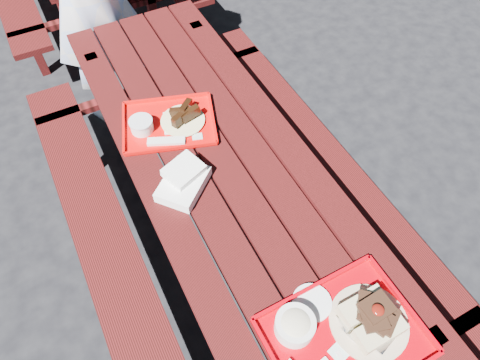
{
  "coord_description": "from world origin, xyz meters",
  "views": [
    {
      "loc": [
        -0.45,
        -1.02,
        2.18
      ],
      "look_at": [
        0.0,
        -0.15,
        0.82
      ],
      "focal_mm": 32.0,
      "sensor_mm": 36.0,
      "label": 1
    }
  ],
  "objects": [
    {
      "name": "ground",
      "position": [
        0.0,
        0.0,
        0.0
      ],
      "size": [
        60.0,
        60.0,
        0.0
      ],
      "primitive_type": "plane",
      "color": "black",
      "rests_on": "ground"
    },
    {
      "name": "picnic_table_near",
      "position": [
        -0.0,
        0.0,
        0.56
      ],
      "size": [
        1.41,
        2.4,
        0.75
      ],
      "color": "#460D0E",
      "rests_on": "ground"
    },
    {
      "name": "near_tray",
      "position": [
        0.03,
        -0.8,
        0.79
      ],
      "size": [
        0.5,
        0.42,
        0.16
      ],
      "color": "#AF000A",
      "rests_on": "picnic_table_near"
    },
    {
      "name": "far_tray",
      "position": [
        -0.13,
        0.31,
        0.77
      ],
      "size": [
        0.49,
        0.43,
        0.07
      ],
      "color": "red",
      "rests_on": "picnic_table_near"
    },
    {
      "name": "white_cloth",
      "position": [
        -0.19,
        -0.02,
        0.79
      ],
      "size": [
        0.26,
        0.26,
        0.09
      ],
      "color": "white",
      "rests_on": "picnic_table_near"
    }
  ]
}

